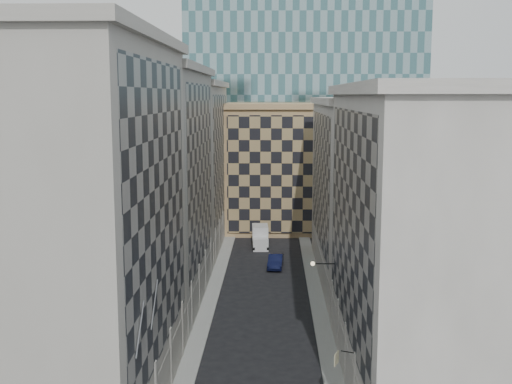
# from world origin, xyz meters

# --- Properties ---
(sidewalk_west) EXTENTS (1.50, 100.00, 0.15)m
(sidewalk_west) POSITION_xyz_m (-5.25, 30.00, 0.07)
(sidewalk_west) COLOR gray
(sidewalk_west) RESTS_ON ground
(sidewalk_east) EXTENTS (1.50, 100.00, 0.15)m
(sidewalk_east) POSITION_xyz_m (5.25, 30.00, 0.07)
(sidewalk_east) COLOR gray
(sidewalk_east) RESTS_ON ground
(bldg_left_a) EXTENTS (10.80, 22.80, 23.70)m
(bldg_left_a) POSITION_xyz_m (-10.88, 11.00, 11.82)
(bldg_left_a) COLOR #9F9A8F
(bldg_left_a) RESTS_ON ground
(bldg_left_b) EXTENTS (10.80, 22.80, 22.70)m
(bldg_left_b) POSITION_xyz_m (-10.88, 33.00, 11.32)
(bldg_left_b) COLOR #99968E
(bldg_left_b) RESTS_ON ground
(bldg_left_c) EXTENTS (10.80, 22.80, 21.70)m
(bldg_left_c) POSITION_xyz_m (-10.88, 55.00, 10.83)
(bldg_left_c) COLOR #9F9A8F
(bldg_left_c) RESTS_ON ground
(bldg_right_a) EXTENTS (10.80, 26.80, 20.70)m
(bldg_right_a) POSITION_xyz_m (10.88, 15.00, 10.32)
(bldg_right_a) COLOR #AFAAA0
(bldg_right_a) RESTS_ON ground
(bldg_right_b) EXTENTS (10.80, 28.80, 19.70)m
(bldg_right_b) POSITION_xyz_m (10.89, 42.00, 9.85)
(bldg_right_b) COLOR #AFAAA0
(bldg_right_b) RESTS_ON ground
(tan_block) EXTENTS (16.80, 14.80, 18.80)m
(tan_block) POSITION_xyz_m (2.00, 67.90, 9.44)
(tan_block) COLOR tan
(tan_block) RESTS_ON ground
(church_tower) EXTENTS (7.20, 7.20, 51.50)m
(church_tower) POSITION_xyz_m (0.00, 82.00, 26.95)
(church_tower) COLOR #2A2620
(church_tower) RESTS_ON ground
(flagpoles_left) EXTENTS (0.10, 6.33, 2.33)m
(flagpoles_left) POSITION_xyz_m (-5.90, 6.00, 8.00)
(flagpoles_left) COLOR gray
(flagpoles_left) RESTS_ON ground
(bracket_lamp) EXTENTS (1.98, 0.36, 0.36)m
(bracket_lamp) POSITION_xyz_m (4.38, 24.00, 6.20)
(bracket_lamp) COLOR black
(bracket_lamp) RESTS_ON ground
(box_truck) EXTENTS (2.33, 5.18, 2.79)m
(box_truck) POSITION_xyz_m (-0.85, 55.56, 1.21)
(box_truck) COLOR silver
(box_truck) RESTS_ON ground
(dark_car) EXTENTS (1.95, 4.83, 1.56)m
(dark_car) POSITION_xyz_m (1.18, 45.25, 0.78)
(dark_car) COLOR #0E1234
(dark_car) RESTS_ON ground
(shop_sign) EXTENTS (1.30, 0.74, 0.86)m
(shop_sign) POSITION_xyz_m (4.95, 10.37, 3.83)
(shop_sign) COLOR black
(shop_sign) RESTS_ON ground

